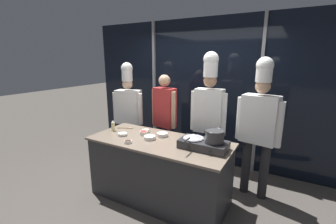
{
  "coord_description": "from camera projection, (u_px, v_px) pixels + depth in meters",
  "views": [
    {
      "loc": [
        1.53,
        -2.47,
        2.0
      ],
      "look_at": [
        0.0,
        0.25,
        1.24
      ],
      "focal_mm": 24.0,
      "sensor_mm": 36.0,
      "label": 1
    }
  ],
  "objects": [
    {
      "name": "ground_plane",
      "position": [
        160.0,
        197.0,
        3.3
      ],
      "size": [
        24.0,
        24.0,
        0.0
      ],
      "primitive_type": "plane",
      "color": "#47423D"
    },
    {
      "name": "window_wall_back",
      "position": [
        201.0,
        92.0,
        4.29
      ],
      "size": [
        4.89,
        0.09,
        2.7
      ],
      "color": "black",
      "rests_on": "ground_plane"
    },
    {
      "name": "demo_counter",
      "position": [
        159.0,
        170.0,
        3.19
      ],
      "size": [
        1.97,
        0.85,
        0.89
      ],
      "color": "#2D2D30",
      "rests_on": "ground_plane"
    },
    {
      "name": "portable_stove",
      "position": [
        203.0,
        144.0,
        2.8
      ],
      "size": [
        0.6,
        0.32,
        0.12
      ],
      "color": "#28282B",
      "rests_on": "demo_counter"
    },
    {
      "name": "frying_pan",
      "position": [
        193.0,
        136.0,
        2.84
      ],
      "size": [
        0.26,
        0.45,
        0.05
      ],
      "color": "#ADAFB5",
      "rests_on": "portable_stove"
    },
    {
      "name": "stock_pot",
      "position": [
        215.0,
        136.0,
        2.7
      ],
      "size": [
        0.26,
        0.23,
        0.15
      ],
      "color": "#333335",
      "rests_on": "portable_stove"
    },
    {
      "name": "squeeze_bottle_oil",
      "position": [
        113.0,
        126.0,
        3.48
      ],
      "size": [
        0.05,
        0.05,
        0.17
      ],
      "color": "beige",
      "rests_on": "demo_counter"
    },
    {
      "name": "prep_bowl_onion",
      "position": [
        162.0,
        134.0,
        3.24
      ],
      "size": [
        0.16,
        0.16,
        0.05
      ],
      "color": "silver",
      "rests_on": "demo_counter"
    },
    {
      "name": "prep_bowl_soy_glaze",
      "position": [
        128.0,
        142.0,
        2.99
      ],
      "size": [
        0.1,
        0.1,
        0.04
      ],
      "color": "silver",
      "rests_on": "demo_counter"
    },
    {
      "name": "prep_bowl_bean_sprouts",
      "position": [
        122.0,
        134.0,
        3.28
      ],
      "size": [
        0.14,
        0.14,
        0.04
      ],
      "color": "silver",
      "rests_on": "demo_counter"
    },
    {
      "name": "prep_bowl_bell_pepper",
      "position": [
        144.0,
        133.0,
        3.3
      ],
      "size": [
        0.12,
        0.12,
        0.06
      ],
      "color": "silver",
      "rests_on": "demo_counter"
    },
    {
      "name": "prep_bowl_shrimp",
      "position": [
        146.0,
        130.0,
        3.43
      ],
      "size": [
        0.11,
        0.11,
        0.04
      ],
      "color": "silver",
      "rests_on": "demo_counter"
    },
    {
      "name": "prep_bowl_garlic",
      "position": [
        150.0,
        137.0,
        3.12
      ],
      "size": [
        0.16,
        0.16,
        0.05
      ],
      "color": "silver",
      "rests_on": "demo_counter"
    },
    {
      "name": "serving_spoon_slotted",
      "position": [
        128.0,
        128.0,
        3.61
      ],
      "size": [
        0.24,
        0.14,
        0.02
      ],
      "color": "olive",
      "rests_on": "demo_counter"
    },
    {
      "name": "chef_head",
      "position": [
        128.0,
        107.0,
        4.23
      ],
      "size": [
        0.59,
        0.32,
        1.91
      ],
      "rotation": [
        0.0,
        0.0,
        3.34
      ],
      "color": "#232326",
      "rests_on": "ground_plane"
    },
    {
      "name": "person_guest",
      "position": [
        165.0,
        114.0,
        3.85
      ],
      "size": [
        0.49,
        0.26,
        1.72
      ],
      "rotation": [
        0.0,
        0.0,
        2.96
      ],
      "color": "#2D3856",
      "rests_on": "ground_plane"
    },
    {
      "name": "chef_sous",
      "position": [
        209.0,
        109.0,
        3.5
      ],
      "size": [
        0.57,
        0.24,
        2.09
      ],
      "rotation": [
        0.0,
        0.0,
        3.17
      ],
      "color": "#2D3856",
      "rests_on": "ground_plane"
    },
    {
      "name": "chef_line",
      "position": [
        259.0,
        120.0,
        3.11
      ],
      "size": [
        0.62,
        0.33,
        2.01
      ],
      "rotation": [
        0.0,
        0.0,
        2.97
      ],
      "color": "#232326",
      "rests_on": "ground_plane"
    }
  ]
}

